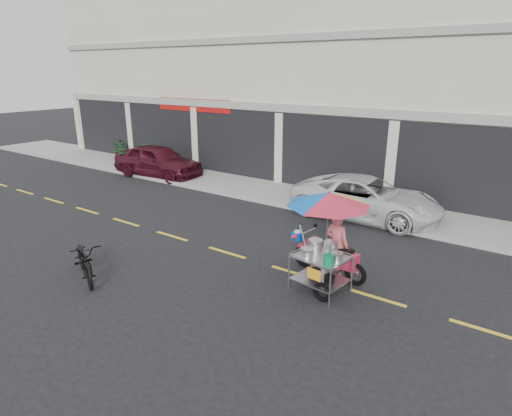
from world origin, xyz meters
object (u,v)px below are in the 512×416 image
Objects in this scene: white_pickup at (366,198)px; near_bicycle at (85,260)px; maroon_sedan at (158,161)px; food_vendor_rig at (330,225)px.

white_pickup is 8.43m from near_bicycle.
food_vendor_rig reaches higher than maroon_sedan.
maroon_sedan is 9.65m from near_bicycle.
maroon_sedan is 0.89× the size of white_pickup.
white_pickup is 4.98m from food_vendor_rig.
white_pickup is (9.48, 0.00, -0.06)m from maroon_sedan.
food_vendor_rig is (4.60, 2.82, 0.94)m from near_bicycle.
near_bicycle is at bearing -146.36° from maroon_sedan.
food_vendor_rig reaches higher than near_bicycle.
near_bicycle is at bearing 152.77° from white_pickup.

